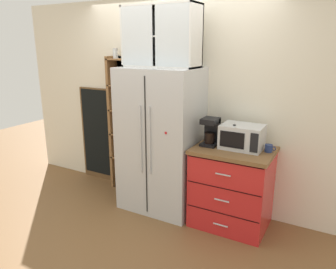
{
  "coord_description": "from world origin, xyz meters",
  "views": [
    {
      "loc": [
        1.88,
        -3.18,
        1.99
      ],
      "look_at": [
        0.1,
        0.02,
        0.96
      ],
      "focal_mm": 34.21,
      "sensor_mm": 36.0,
      "label": 1
    }
  ],
  "objects": [
    {
      "name": "bottle_clear",
      "position": [
        0.91,
        -0.0,
        1.03
      ],
      "size": [
        0.07,
        0.07,
        0.28
      ],
      "color": "silver",
      "rests_on": "counter_cabinet"
    },
    {
      "name": "pantry_shelf_column",
      "position": [
        -0.71,
        0.3,
        0.96
      ],
      "size": [
        0.46,
        0.24,
        1.94
      ],
      "color": "brown",
      "rests_on": "ground"
    },
    {
      "name": "wall_back_cream",
      "position": [
        0.0,
        0.4,
        1.27
      ],
      "size": [
        4.92,
        0.1,
        2.55
      ],
      "primitive_type": "cube",
      "color": "silver",
      "rests_on": "ground"
    },
    {
      "name": "counter_cabinet",
      "position": [
        0.91,
        0.04,
        0.45
      ],
      "size": [
        0.85,
        0.66,
        0.9
      ],
      "color": "red",
      "rests_on": "ground"
    },
    {
      "name": "upper_cabinet",
      "position": [
        0.0,
        0.07,
        2.07
      ],
      "size": [
        0.88,
        0.32,
        0.67
      ],
      "color": "silver",
      "rests_on": "refrigerator"
    },
    {
      "name": "coffee_maker",
      "position": [
        0.63,
        0.04,
        1.06
      ],
      "size": [
        0.17,
        0.2,
        0.31
      ],
      "color": "black",
      "rests_on": "counter_cabinet"
    },
    {
      "name": "refrigerator",
      "position": [
        0.0,
        0.02,
        0.87
      ],
      "size": [
        0.92,
        0.68,
        1.74
      ],
      "color": "silver",
      "rests_on": "ground"
    },
    {
      "name": "microwave",
      "position": [
        0.97,
        0.09,
        1.03
      ],
      "size": [
        0.44,
        0.33,
        0.26
      ],
      "color": "silver",
      "rests_on": "counter_cabinet"
    },
    {
      "name": "ground_plane",
      "position": [
        0.0,
        0.0,
        0.0
      ],
      "size": [
        10.61,
        10.61,
        0.0
      ],
      "primitive_type": "plane",
      "color": "brown"
    },
    {
      "name": "chalkboard_menu",
      "position": [
        -1.26,
        0.33,
        0.7
      ],
      "size": [
        0.6,
        0.04,
        1.38
      ],
      "color": "brown",
      "rests_on": "ground"
    },
    {
      "name": "mug_navy",
      "position": [
        1.26,
        0.11,
        0.95
      ],
      "size": [
        0.11,
        0.08,
        0.08
      ],
      "color": "navy",
      "rests_on": "counter_cabinet"
    },
    {
      "name": "mug_red",
      "position": [
        0.91,
        0.04,
        0.95
      ],
      "size": [
        0.12,
        0.09,
        0.1
      ],
      "color": "red",
      "rests_on": "counter_cabinet"
    }
  ]
}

